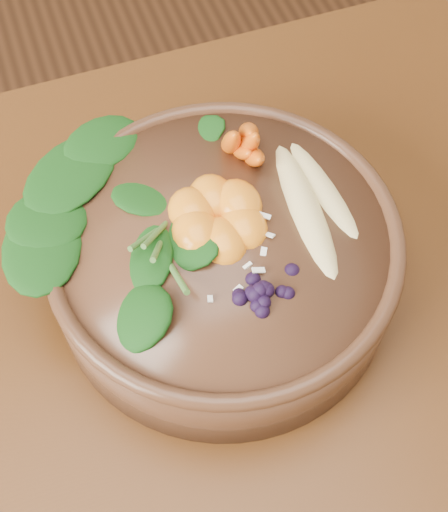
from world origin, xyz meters
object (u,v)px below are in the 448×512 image
Objects in this scene: stoneware_bowl at (224,261)px; mandarin_cluster at (217,207)px; dining_table at (122,458)px; banana_halves at (316,189)px; blueberry_pile at (260,282)px; carrot_cluster at (244,116)px; kale_heap at (143,183)px.

mandarin_cluster is (0.00, 0.02, 0.06)m from stoneware_bowl.
dining_table is 8.50× the size of banana_halves.
blueberry_pile is (-0.09, -0.08, 0.01)m from banana_halves.
stoneware_bowl is (0.15, 0.11, 0.14)m from dining_table.
banana_halves is at bearing 25.96° from dining_table.
banana_halves is at bearing -5.76° from mandarin_cluster.
stoneware_bowl is 1.75× the size of banana_halves.
blueberry_pile is at bearing -83.15° from stoneware_bowl.
mandarin_cluster reaches higher than dining_table.
mandarin_cluster reaches higher than stoneware_bowl.
mandarin_cluster is at bearing 87.65° from stoneware_bowl.
stoneware_bowl is 0.14m from carrot_cluster.
stoneware_bowl is at bearing -177.26° from banana_halves.
dining_table is at bearing -165.95° from blueberry_pile.
blueberry_pile reaches higher than dining_table.
carrot_cluster reaches higher than dining_table.
dining_table is 0.33m from banana_halves.
dining_table is 0.23m from stoneware_bowl.
stoneware_bowl is at bearing -49.14° from kale_heap.
banana_halves is 1.80× the size of mandarin_cluster.
carrot_cluster is 0.60× the size of blueberry_pile.
stoneware_bowl is at bearing 96.85° from blueberry_pile.
carrot_cluster reaches higher than banana_halves.
mandarin_cluster is at bearing 94.72° from blueberry_pile.
dining_table is at bearing -139.43° from mandarin_cluster.
dining_table is 10.50× the size of blueberry_pile.
stoneware_bowl reaches higher than dining_table.
kale_heap is at bearing 115.79° from blueberry_pile.
mandarin_cluster is 0.09m from blueberry_pile.
dining_table is 17.58× the size of carrot_cluster.
kale_heap reaches higher than stoneware_bowl.
kale_heap is at bearing 156.45° from banana_halves.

